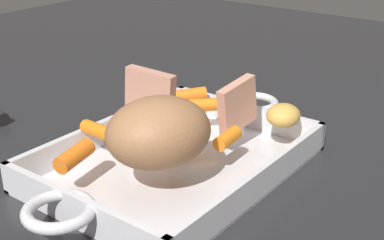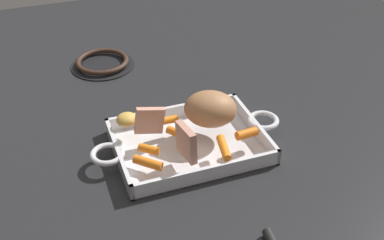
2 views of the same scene
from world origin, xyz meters
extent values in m
plane|color=#232326|center=(0.00, 0.00, 0.00)|extent=(1.97, 1.97, 0.00)
cube|color=silver|center=(0.00, 0.00, 0.00)|extent=(0.33, 0.24, 0.01)
cube|color=silver|center=(0.00, 0.12, 0.02)|extent=(0.33, 0.01, 0.04)
cube|color=silver|center=(0.00, -0.12, 0.02)|extent=(0.33, 0.01, 0.04)
cube|color=silver|center=(0.16, 0.00, 0.02)|extent=(0.01, 0.24, 0.04)
cube|color=silver|center=(-0.16, 0.00, 0.02)|extent=(0.01, 0.24, 0.04)
torus|color=silver|center=(0.18, 0.00, 0.03)|extent=(0.07, 0.07, 0.01)
torus|color=silver|center=(-0.18, 0.00, 0.03)|extent=(0.07, 0.07, 0.01)
ellipsoid|color=#9D6A44|center=(0.06, 0.02, 0.08)|extent=(0.15, 0.14, 0.08)
cube|color=tan|center=(-0.08, 0.04, 0.07)|extent=(0.07, 0.02, 0.07)
cube|color=tan|center=(-0.03, -0.07, 0.07)|extent=(0.02, 0.08, 0.07)
cylinder|color=orange|center=(0.11, -0.05, 0.05)|extent=(0.05, 0.03, 0.02)
cylinder|color=orange|center=(0.05, -0.08, 0.05)|extent=(0.03, 0.07, 0.02)
cylinder|color=orange|center=(-0.10, -0.03, 0.05)|extent=(0.04, 0.04, 0.02)
cylinder|color=orange|center=(-0.02, 0.00, 0.05)|extent=(0.05, 0.05, 0.02)
cylinder|color=orange|center=(-0.03, 0.06, 0.05)|extent=(0.04, 0.02, 0.02)
cylinder|color=orange|center=(-0.11, -0.07, 0.05)|extent=(0.06, 0.05, 0.02)
ellipsoid|color=gold|center=(-0.12, 0.08, 0.05)|extent=(0.05, 0.05, 0.03)
camera|label=1|loc=(0.46, 0.37, 0.32)|focal=50.27mm
camera|label=2|loc=(-0.28, -0.80, 0.67)|focal=44.88mm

